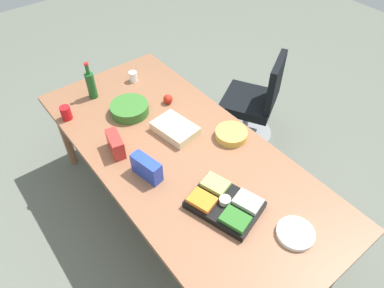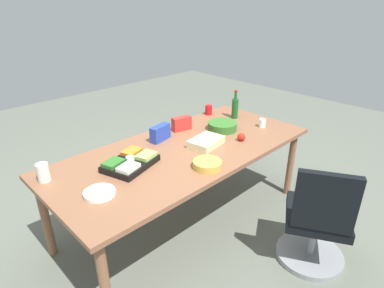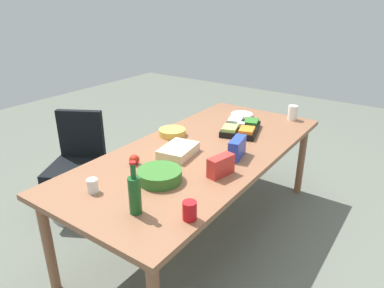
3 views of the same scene
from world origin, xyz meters
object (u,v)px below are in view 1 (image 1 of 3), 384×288
(paper_cup, at_px, (133,77))
(chip_bag_blue, at_px, (147,168))
(chip_bag_red, at_px, (116,144))
(office_chair, at_px, (253,108))
(sheet_cake, at_px, (175,129))
(salad_bowl, at_px, (130,109))
(red_solo_cup, at_px, (66,113))
(conference_table, at_px, (181,158))
(chip_bowl, at_px, (231,134))
(apple_red, at_px, (168,99))
(paper_plate_stack, at_px, (295,233))
(wine_bottle, at_px, (91,84))
(veggie_tray, at_px, (225,204))

(paper_cup, bearing_deg, chip_bag_blue, -26.58)
(chip_bag_red, bearing_deg, office_chair, 92.90)
(sheet_cake, height_order, salad_bowl, salad_bowl)
(chip_bag_red, bearing_deg, red_solo_cup, -166.90)
(conference_table, relative_size, red_solo_cup, 22.58)
(office_chair, bearing_deg, red_solo_cup, -106.11)
(conference_table, distance_m, chip_bowl, 0.41)
(sheet_cake, distance_m, chip_bag_red, 0.45)
(paper_cup, bearing_deg, chip_bag_red, -39.31)
(salad_bowl, relative_size, apple_red, 3.95)
(office_chair, xyz_separation_m, chip_bag_blue, (0.40, -1.45, 0.50))
(paper_plate_stack, xyz_separation_m, red_solo_cup, (-1.77, -0.60, 0.04))
(paper_plate_stack, xyz_separation_m, apple_red, (-1.44, 0.13, 0.02))
(sheet_cake, distance_m, salad_bowl, 0.43)
(chip_bag_blue, height_order, paper_cup, chip_bag_blue)
(office_chair, relative_size, chip_bag_red, 4.76)
(paper_plate_stack, relative_size, salad_bowl, 0.73)
(wine_bottle, relative_size, red_solo_cup, 2.93)
(office_chair, height_order, wine_bottle, wine_bottle)
(red_solo_cup, bearing_deg, apple_red, 65.96)
(salad_bowl, relative_size, paper_cup, 3.33)
(office_chair, bearing_deg, conference_table, -72.57)
(sheet_cake, xyz_separation_m, salad_bowl, (-0.40, -0.15, 0.01))
(office_chair, height_order, chip_bag_blue, office_chair)
(conference_table, distance_m, chip_bag_red, 0.47)
(apple_red, xyz_separation_m, wine_bottle, (-0.45, -0.44, 0.09))
(chip_bowl, xyz_separation_m, paper_cup, (-1.05, -0.19, 0.02))
(office_chair, xyz_separation_m, salad_bowl, (-0.23, -1.21, 0.46))
(chip_bag_red, bearing_deg, salad_bowl, 136.35)
(office_chair, bearing_deg, wine_bottle, -113.91)
(chip_bag_blue, bearing_deg, office_chair, 105.36)
(chip_bag_blue, distance_m, red_solo_cup, 0.89)
(office_chair, relative_size, red_solo_cup, 8.65)
(apple_red, relative_size, veggie_tray, 0.16)
(salad_bowl, bearing_deg, veggie_tray, -0.54)
(wine_bottle, bearing_deg, office_chair, 66.09)
(paper_plate_stack, bearing_deg, chip_bag_red, -158.78)
(conference_table, relative_size, chip_bowl, 10.56)
(red_solo_cup, relative_size, veggie_tray, 0.23)
(chip_bowl, height_order, apple_red, apple_red)
(paper_cup, bearing_deg, paper_plate_stack, -2.03)
(office_chair, distance_m, sheet_cake, 1.17)
(sheet_cake, relative_size, wine_bottle, 0.99)
(wine_bottle, bearing_deg, chip_bag_blue, -6.46)
(paper_plate_stack, relative_size, chip_bag_blue, 1.00)
(sheet_cake, relative_size, apple_red, 4.21)
(veggie_tray, bearing_deg, sheet_cake, 167.71)
(chip_bag_blue, distance_m, paper_cup, 1.10)
(paper_plate_stack, height_order, wine_bottle, wine_bottle)
(conference_table, height_order, paper_cup, paper_cup)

